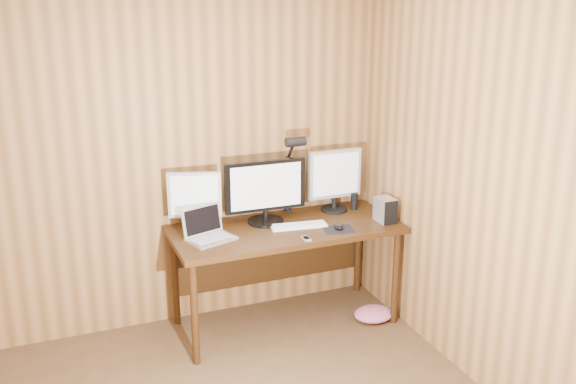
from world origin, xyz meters
TOP-DOWN VIEW (x-y plane):
  - room_shell at (0.00, 0.00)m, footprint 4.00×4.00m
  - desk at (0.93, 1.70)m, footprint 1.60×0.70m
  - monitor_center at (0.83, 1.76)m, footprint 0.59×0.26m
  - monitor_left at (0.33, 1.80)m, footprint 0.36×0.17m
  - monitor_right at (1.40, 1.82)m, footprint 0.42×0.20m
  - laptop at (0.36, 1.61)m, footprint 0.36×0.32m
  - keyboard at (1.02, 1.59)m, footprint 0.41×0.17m
  - mousepad at (1.25, 1.44)m, footprint 0.23×0.21m
  - mouse at (1.25, 1.44)m, footprint 0.10×0.12m
  - hard_drive at (1.63, 1.47)m, footprint 0.11×0.16m
  - phone at (0.97, 1.35)m, footprint 0.05×0.09m
  - speaker at (1.56, 1.79)m, footprint 0.05×0.05m
  - desk_lamp at (1.07, 1.86)m, footprint 0.15×0.21m
  - fabric_pile at (1.55, 1.42)m, footprint 0.32×0.27m

SIDE VIEW (x-z plane):
  - fabric_pile at x=1.55m, z-range 0.00..0.09m
  - desk at x=0.93m, z-range 0.25..1.00m
  - mousepad at x=1.25m, z-range 0.75..0.75m
  - phone at x=0.97m, z-range 0.75..0.76m
  - keyboard at x=1.02m, z-range 0.75..0.77m
  - mouse at x=1.25m, z-range 0.75..0.79m
  - laptop at x=0.36m, z-range 0.70..0.91m
  - speaker at x=1.56m, z-range 0.75..0.88m
  - hard_drive at x=1.63m, z-range 0.75..0.93m
  - monitor_left at x=0.33m, z-range 0.77..1.18m
  - monitor_center at x=0.83m, z-range 0.76..1.22m
  - monitor_right at x=1.40m, z-range 0.77..1.24m
  - desk_lamp at x=1.07m, z-range 0.83..1.46m
  - room_shell at x=0.00m, z-range -0.75..3.25m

